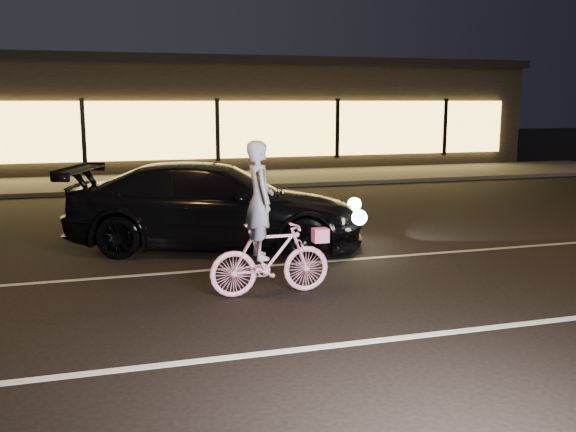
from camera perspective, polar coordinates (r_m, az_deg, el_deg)
name	(u,v)px	position (r m, az deg, el deg)	size (l,w,h in m)	color
ground	(414,293)	(9.06, 11.16, -6.73)	(90.00, 90.00, 0.00)	black
lane_stripe_near	(475,329)	(7.83, 16.32, -9.65)	(60.00, 0.12, 0.01)	silver
lane_stripe_far	(358,259)	(10.80, 6.24, -3.81)	(60.00, 0.10, 0.01)	gray
sidewalk	(228,179)	(21.20, -5.33, 3.25)	(30.00, 4.00, 0.12)	#383533
storefront	(199,112)	(26.93, -7.93, 9.12)	(25.40, 8.42, 4.20)	black
cyclist	(267,241)	(8.63, -1.85, -2.26)	(1.67, 0.57, 2.10)	#FF4186
sedan	(216,206)	(11.51, -6.44, 0.89)	(5.64, 3.71, 1.52)	black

